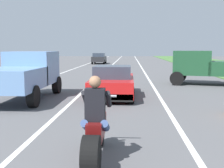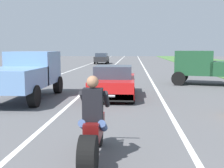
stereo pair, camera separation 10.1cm
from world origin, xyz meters
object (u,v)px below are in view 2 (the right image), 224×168
Objects in this scene: motorcycle_with_rider at (93,131)px; distant_car_far_ahead at (102,58)px; sports_car_red at (114,82)px; pickup_truck_left_lane_light_blue at (26,73)px; pickup_truck_right_shoulder_dark_green at (211,66)px.

distant_car_far_ahead is at bearing 95.98° from motorcycle_with_rider.
pickup_truck_left_lane_light_blue is (-3.57, -0.93, 0.48)m from sports_car_red.
pickup_truck_right_shoulder_dark_green is at bearing 66.42° from motorcycle_with_rider.
distant_car_far_ahead is at bearing 110.96° from pickup_truck_right_shoulder_dark_green.
pickup_truck_left_lane_light_blue is at bearing -165.43° from sports_car_red.
motorcycle_with_rider is 0.51× the size of sports_car_red.
pickup_truck_left_lane_light_blue is at bearing 119.55° from motorcycle_with_rider.
sports_car_red is 3.72m from pickup_truck_left_lane_light_blue.
motorcycle_with_rider is at bearing -113.58° from pickup_truck_right_shoulder_dark_green.
sports_car_red is (-0.12, 7.45, 0.04)m from motorcycle_with_rider.
pickup_truck_left_lane_light_blue is 28.80m from distant_car_far_ahead.
motorcycle_with_rider is 7.51m from pickup_truck_left_lane_light_blue.
pickup_truck_left_lane_light_blue is 1.20× the size of distant_car_far_ahead.
motorcycle_with_rider is at bearing -84.02° from distant_car_far_ahead.
sports_car_red is at bearing 90.94° from motorcycle_with_rider.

